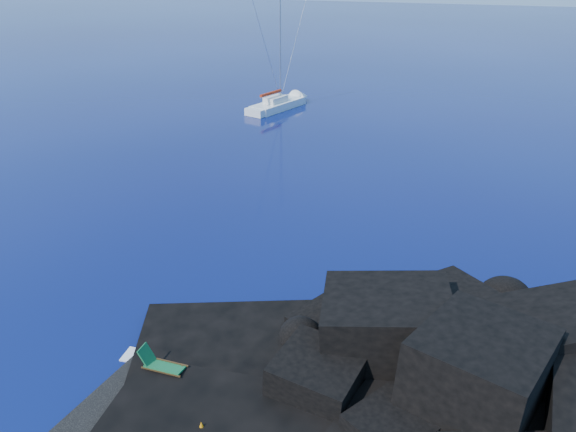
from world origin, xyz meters
name	(u,v)px	position (x,y,z in m)	size (l,w,h in m)	color
ground	(89,400)	(0.00, 0.00, 0.00)	(400.00, 400.00, 0.00)	#030637
headland	(455,430)	(13.00, 3.00, 0.00)	(24.00, 24.00, 3.60)	black
beach	(203,420)	(4.50, 0.50, 0.00)	(8.50, 6.00, 0.70)	black
surf_foam	(263,347)	(5.00, 5.00, 0.00)	(10.00, 8.00, 0.06)	white
sailboat	(278,109)	(-8.45, 43.42, 0.00)	(2.32, 11.05, 11.59)	white
deck_chair	(164,362)	(2.24, 1.83, 0.94)	(1.72, 0.75, 1.19)	#156234
towel	(156,429)	(3.39, -0.73, 0.38)	(2.18, 1.03, 0.06)	white
sunbather	(156,426)	(3.39, -0.73, 0.52)	(1.66, 0.41, 0.22)	tan
marker_cone	(202,427)	(4.92, -0.34, 0.60)	(0.32, 0.32, 0.50)	orange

